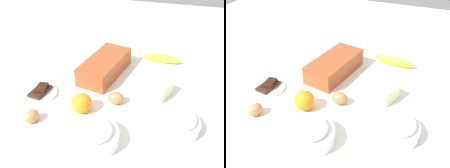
{
  "view_description": "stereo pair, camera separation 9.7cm",
  "coord_description": "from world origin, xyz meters",
  "views": [
    {
      "loc": [
        -0.77,
        -0.21,
        0.61
      ],
      "look_at": [
        0.0,
        0.0,
        0.04
      ],
      "focal_mm": 39.8,
      "sensor_mm": 36.0,
      "label": 1
    },
    {
      "loc": [
        -0.73,
        -0.3,
        0.61
      ],
      "look_at": [
        0.0,
        0.0,
        0.04
      ],
      "focal_mm": 39.8,
      "sensor_mm": 36.0,
      "label": 2
    }
  ],
  "objects": [
    {
      "name": "sugar_bowl",
      "position": [
        -0.14,
        -0.26,
        0.03
      ],
      "size": [
        0.15,
        0.15,
        0.08
      ],
      "color": "white",
      "rests_on": "ground_plane"
    },
    {
      "name": "ground_plane",
      "position": [
        0.0,
        0.0,
        -0.01
      ],
      "size": [
        2.4,
        2.4,
        0.02
      ],
      "primitive_type": "cube",
      "color": "silver"
    },
    {
      "name": "egg_beside_bowl",
      "position": [
        -0.06,
        -0.03,
        0.02
      ],
      "size": [
        0.06,
        0.07,
        0.05
      ],
      "primitive_type": "ellipsoid",
      "rotation": [
        0.0,
        1.57,
        1.7
      ],
      "color": "#AA7245",
      "rests_on": "ground_plane"
    },
    {
      "name": "butter_block",
      "position": [
        0.03,
        -0.19,
        0.03
      ],
      "size": [
        0.11,
        0.09,
        0.06
      ],
      "primitive_type": "cube",
      "rotation": [
        0.0,
        0.0,
        -0.39
      ],
      "color": "#F4EDB2",
      "rests_on": "ground_plane"
    },
    {
      "name": "banana",
      "position": [
        0.3,
        -0.16,
        0.02
      ],
      "size": [
        0.06,
        0.19,
        0.04
      ],
      "primitive_type": "ellipsoid",
      "rotation": [
        0.0,
        0.0,
        4.61
      ],
      "color": "yellow",
      "rests_on": "ground_plane"
    },
    {
      "name": "orange_fruit",
      "position": [
        -0.14,
        0.08,
        0.04
      ],
      "size": [
        0.07,
        0.07,
        0.07
      ],
      "primitive_type": "sphere",
      "color": "orange",
      "rests_on": "ground_plane"
    },
    {
      "name": "chocolate_plate",
      "position": [
        -0.09,
        0.27,
        0.01
      ],
      "size": [
        0.13,
        0.13,
        0.03
      ],
      "color": "white",
      "rests_on": "ground_plane"
    },
    {
      "name": "flour_bowl",
      "position": [
        -0.27,
        -0.02,
        0.03
      ],
      "size": [
        0.15,
        0.15,
        0.08
      ],
      "color": "white",
      "rests_on": "ground_plane"
    },
    {
      "name": "egg_near_butter",
      "position": [
        -0.23,
        0.22,
        0.02
      ],
      "size": [
        0.07,
        0.06,
        0.04
      ],
      "primitive_type": "ellipsoid",
      "rotation": [
        0.0,
        1.57,
        2.86
      ],
      "color": "#BA7E4C",
      "rests_on": "ground_plane"
    },
    {
      "name": "loaf_pan",
      "position": [
        0.12,
        0.07,
        0.04
      ],
      "size": [
        0.3,
        0.18,
        0.08
      ],
      "rotation": [
        0.0,
        0.0,
        -0.2
      ],
      "color": "#9E4723",
      "rests_on": "ground_plane"
    }
  ]
}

